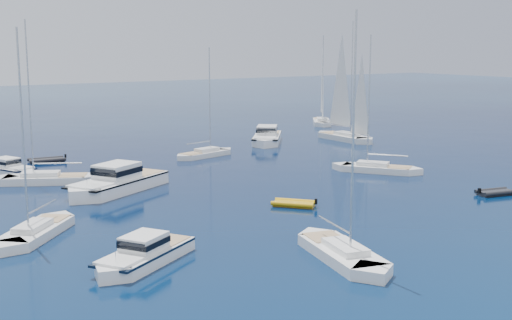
{
  "coord_description": "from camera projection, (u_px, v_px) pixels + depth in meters",
  "views": [
    {
      "loc": [
        -39.16,
        -26.06,
        13.11
      ],
      "look_at": [
        -4.21,
        26.73,
        2.2
      ],
      "focal_mm": 47.02,
      "sensor_mm": 36.0,
      "label": 1
    }
  ],
  "objects": [
    {
      "name": "motor_cruiser_left",
      "position": [
        143.0,
        264.0,
        40.55
      ],
      "size": [
        8.95,
        6.92,
        2.32
      ],
      "primitive_type": null,
      "rotation": [
        0.0,
        0.0,
        2.12
      ],
      "color": "white",
      "rests_on": "ground"
    },
    {
      "name": "motor_cruiser_centre",
      "position": [
        116.0,
        192.0,
        60.54
      ],
      "size": [
        12.73,
        9.35,
        3.27
      ],
      "primitive_type": null,
      "rotation": [
        0.0,
        0.0,
        2.08
      ],
      "color": "white",
      "rests_on": "ground"
    },
    {
      "name": "motor_cruiser_distant",
      "position": [
        267.0,
        143.0,
        90.62
      ],
      "size": [
        9.77,
        11.03,
        2.97
      ],
      "primitive_type": null,
      "rotation": [
        0.0,
        0.0,
        2.47
      ],
      "color": "white",
      "rests_on": "ground"
    },
    {
      "name": "motor_cruiser_horizon",
      "position": [
        8.0,
        174.0,
        68.97
      ],
      "size": [
        5.5,
        8.38,
        2.12
      ],
      "primitive_type": null,
      "rotation": [
        0.0,
        0.0,
        3.55
      ],
      "color": "white",
      "rests_on": "ground"
    },
    {
      "name": "sailboat_fore",
      "position": [
        342.0,
        259.0,
        41.55
      ],
      "size": [
        5.24,
        11.01,
        15.67
      ],
      "primitive_type": null,
      "rotation": [
        0.0,
        0.0,
        2.9
      ],
      "color": "white",
      "rests_on": "ground"
    },
    {
      "name": "sailboat_mid_r",
      "position": [
        376.0,
        172.0,
        69.97
      ],
      "size": [
        7.86,
        9.68,
        14.7
      ],
      "primitive_type": null,
      "rotation": [
        0.0,
        0.0,
        0.61
      ],
      "color": "white",
      "rests_on": "ground"
    },
    {
      "name": "sailboat_mid_l",
      "position": [
        36.0,
        237.0,
        46.39
      ],
      "size": [
        8.69,
        9.22,
        14.8
      ],
      "primitive_type": null,
      "rotation": [
        0.0,
        0.0,
        2.41
      ],
      "color": "silver",
      "rests_on": "ground"
    },
    {
      "name": "sailboat_centre",
      "position": [
        205.0,
        157.0,
        79.6
      ],
      "size": [
        9.35,
        4.46,
        13.3
      ],
      "primitive_type": null,
      "rotation": [
        0.0,
        0.0,
        4.96
      ],
      "color": "silver",
      "rests_on": "ground"
    },
    {
      "name": "sailboat_sails_r",
      "position": [
        345.0,
        140.0,
        93.29
      ],
      "size": [
        3.03,
        11.49,
        16.88
      ],
      "primitive_type": null,
      "rotation": [
        0.0,
        0.0,
        3.14
      ],
      "color": "silver",
      "rests_on": "ground"
    },
    {
      "name": "sailboat_far_l",
      "position": [
        46.0,
        183.0,
        64.33
      ],
      "size": [
        10.96,
        7.62,
        16.04
      ],
      "primitive_type": null,
      "rotation": [
        0.0,
        0.0,
        1.08
      ],
      "color": "silver",
      "rests_on": "ground"
    },
    {
      "name": "sailboat_sails_far",
      "position": [
        322.0,
        124.0,
        112.23
      ],
      "size": [
        8.24,
        9.94,
        15.19
      ],
      "primitive_type": null,
      "rotation": [
        0.0,
        0.0,
        2.51
      ],
      "color": "white",
      "rests_on": "ground"
    },
    {
      "name": "tender_yellow",
      "position": [
        294.0,
        206.0,
        55.13
      ],
      "size": [
        3.92,
        4.14,
        0.95
      ],
      "primitive_type": null,
      "rotation": [
        0.0,
        0.0,
        0.69
      ],
      "color": "#CD970C",
      "rests_on": "ground"
    },
    {
      "name": "tender_grey_near",
      "position": [
        495.0,
        195.0,
        59.32
      ],
      "size": [
        3.91,
        2.67,
        0.95
      ],
      "primitive_type": null,
      "rotation": [
        0.0,
        0.0,
        4.5
      ],
      "color": "black",
      "rests_on": "ground"
    },
    {
      "name": "tender_grey_far",
      "position": [
        47.0,
        162.0,
        75.89
      ],
      "size": [
        4.42,
        2.66,
        0.95
      ],
      "primitive_type": null,
      "rotation": [
        0.0,
        0.0,
        1.47
      ],
      "color": "black",
      "rests_on": "ground"
    }
  ]
}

